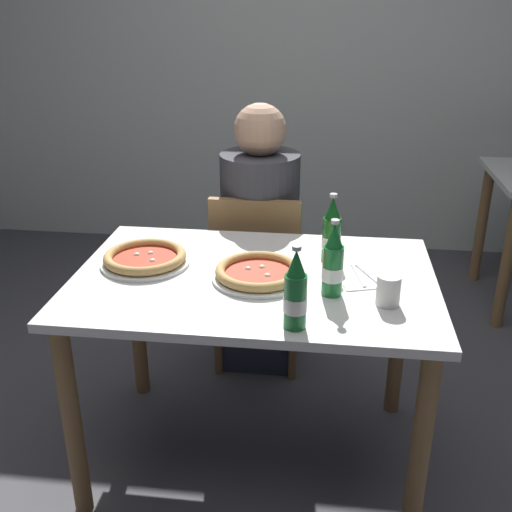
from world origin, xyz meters
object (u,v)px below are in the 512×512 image
Objects in this scene: pizza_margherita_near at (258,273)px; beer_bottle_left at (332,234)px; chair_behind_table at (258,271)px; dining_table_main at (254,306)px; paper_cup at (388,290)px; diner_seated at (260,246)px; beer_bottle_right at (333,264)px; napkin_with_cutlery at (365,277)px; beer_bottle_center at (295,294)px; pizza_marinara_far at (145,258)px.

beer_bottle_left is at bearing 36.49° from pizza_margherita_near.
chair_behind_table is 0.70m from pizza_margherita_near.
paper_cup is at bearing -19.63° from dining_table_main.
paper_cup reaches higher than dining_table_main.
diner_seated reaches higher than beer_bottle_right.
chair_behind_table is 3.76× the size of napkin_with_cutlery.
beer_bottle_right is at bearing -21.95° from dining_table_main.
chair_behind_table reaches higher than pizza_margherita_near.
beer_bottle_left is at bearing 125.03° from chair_behind_table.
dining_table_main is 4.86× the size of beer_bottle_left.
beer_bottle_center reaches higher than pizza_margherita_near.
diner_seated is at bearing 123.90° from napkin_with_cutlery.
chair_behind_table is at bearing 103.04° from beer_bottle_center.
pizza_margherita_near is 0.43m from paper_cup.
beer_bottle_center is at bearing -34.25° from pizza_marinara_far.
napkin_with_cutlery is (0.75, -0.02, -0.02)m from pizza_marinara_far.
diner_seated is 3.91× the size of pizza_margherita_near.
beer_bottle_left is 1.09× the size of napkin_with_cutlery.
diner_seated is at bearing 121.31° from beer_bottle_left.
beer_bottle_right is (0.32, -0.71, 0.37)m from chair_behind_table.
dining_table_main is 0.36m from beer_bottle_left.
beer_bottle_center reaches higher than napkin_with_cutlery.
beer_bottle_right is at bearing -88.57° from beer_bottle_left.
chair_behind_table is 0.86m from beer_bottle_right.
beer_bottle_left is at bearing 9.17° from pizza_marinara_far.
diner_seated is 5.35× the size of napkin_with_cutlery.
paper_cup is (0.48, -0.81, 0.21)m from diner_seated.
dining_table_main is 0.48m from paper_cup.
beer_bottle_right is (0.26, -0.10, 0.22)m from dining_table_main.
beer_bottle_center is (0.22, -0.93, 0.37)m from chair_behind_table.
dining_table_main is 0.41m from pizza_marinara_far.
beer_bottle_left reaches higher than pizza_margherita_near.
pizza_margherita_near is at bearing -83.64° from diner_seated.
paper_cup is at bearing 123.39° from chair_behind_table.
chair_behind_table reaches higher than napkin_with_cutlery.
beer_bottle_left is (0.25, 0.15, 0.22)m from dining_table_main.
chair_behind_table is 0.71m from pizza_marinara_far.
chair_behind_table is 0.96m from paper_cup.
chair_behind_table is (-0.06, 0.61, -0.15)m from dining_table_main.
paper_cup is (0.06, -0.18, 0.04)m from napkin_with_cutlery.
pizza_margherita_near is at bearing 162.13° from paper_cup.
pizza_marinara_far is 0.84m from paper_cup.
pizza_marinara_far reaches higher than dining_table_main.
diner_seated is at bearing 96.36° from pizza_margherita_near.
chair_behind_table is 8.95× the size of paper_cup.
dining_table_main is 4.86× the size of beer_bottle_right.
pizza_margherita_near is at bearing -9.75° from pizza_marinara_far.
beer_bottle_center reaches higher than chair_behind_table.
diner_seated is at bearing 102.33° from beer_bottle_center.
beer_bottle_left is 0.48m from beer_bottle_center.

